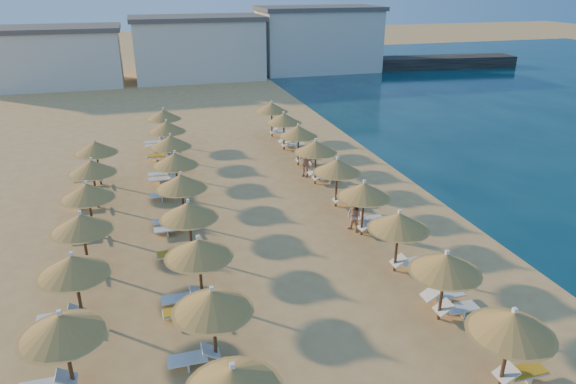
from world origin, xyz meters
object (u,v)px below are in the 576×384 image
object	(u,v)px
parasol_row_west	(185,196)
beachgoer_c	(305,163)
jetty	(407,63)
beachgoer_b	(354,216)
parasol_row_east	(350,178)

from	to	relation	value
parasol_row_west	beachgoer_c	xyz separation A→B (m)	(7.87, 6.54, -1.41)
jetty	beachgoer_b	bearing A→B (deg)	-114.89
beachgoer_c	parasol_row_east	bearing A→B (deg)	-42.26
beachgoer_c	beachgoer_b	xyz separation A→B (m)	(-0.05, -7.83, -0.07)
beachgoer_b	beachgoer_c	bearing A→B (deg)	151.42
parasol_row_east	beachgoer_c	bearing A→B (deg)	91.59
parasol_row_west	beachgoer_c	distance (m)	10.33
parasol_row_east	beachgoer_b	bearing A→B (deg)	-100.19
beachgoer_c	beachgoer_b	world-z (taller)	beachgoer_c
beachgoer_c	beachgoer_b	size ratio (longest dim) A/B	1.09
parasol_row_west	beachgoer_b	xyz separation A→B (m)	(7.82, -1.29, -1.48)
jetty	beachgoer_c	xyz separation A→B (m)	(-26.01, -35.39, 0.11)
jetty	beachgoer_b	world-z (taller)	beachgoer_b
parasol_row_east	beachgoer_b	distance (m)	1.97
parasol_row_east	parasol_row_west	size ratio (longest dim) A/B	1.00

